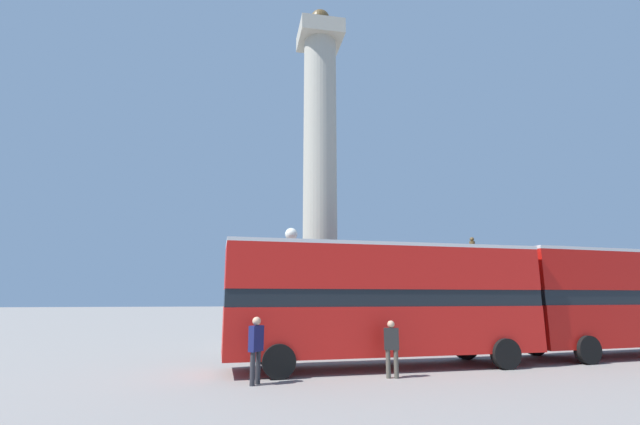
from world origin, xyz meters
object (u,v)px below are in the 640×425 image
at_px(bus_b, 627,298).
at_px(equestrian_statue, 477,304).
at_px(pedestrian_by_plinth, 256,345).
at_px(pedestrian_near_lamp, 392,346).
at_px(street_lamp, 291,272).
at_px(bus_a, 383,299).
at_px(monument_column, 320,222).

bearing_deg(bus_b, equestrian_statue, 90.18).
bearing_deg(pedestrian_by_plinth, pedestrian_near_lamp, 131.33).
relative_size(equestrian_statue, street_lamp, 1.20).
bearing_deg(bus_b, street_lamp, 166.04).
bearing_deg(equestrian_statue, pedestrian_near_lamp, -97.97).
height_order(bus_b, equestrian_statue, equestrian_statue).
height_order(bus_a, equestrian_statue, equestrian_statue).
relative_size(equestrian_statue, pedestrian_near_lamp, 3.77).
relative_size(bus_b, pedestrian_by_plinth, 6.06).
bearing_deg(bus_a, pedestrian_by_plinth, -157.35).
xyz_separation_m(pedestrian_near_lamp, pedestrian_by_plinth, (-4.04, -0.24, 0.12)).
bearing_deg(bus_b, pedestrian_by_plinth, -174.33).
distance_m(bus_b, equestrian_statue, 10.07).
relative_size(monument_column, street_lamp, 3.58).
bearing_deg(bus_b, pedestrian_near_lamp, -171.65).
distance_m(monument_column, street_lamp, 5.32).
distance_m(bus_a, pedestrian_near_lamp, 2.35).
xyz_separation_m(monument_column, pedestrian_by_plinth, (-3.57, -9.17, -5.20)).
bearing_deg(monument_column, pedestrian_by_plinth, -111.26).
bearing_deg(pedestrian_near_lamp, pedestrian_by_plinth, 19.60).
xyz_separation_m(bus_a, street_lamp, (-2.90, 3.06, 1.07)).
xyz_separation_m(bus_a, pedestrian_near_lamp, (-0.43, -1.85, -1.39)).
relative_size(street_lamp, pedestrian_near_lamp, 3.14).
height_order(bus_b, street_lamp, street_lamp).
xyz_separation_m(equestrian_statue, pedestrian_near_lamp, (-10.49, -12.86, -1.02)).
xyz_separation_m(bus_b, pedestrian_near_lamp, (-11.49, -2.85, -1.43)).
distance_m(bus_b, street_lamp, 14.16).
bearing_deg(pedestrian_by_plinth, bus_a, 152.95).
bearing_deg(pedestrian_by_plinth, monument_column, -163.31).
bearing_deg(pedestrian_by_plinth, equestrian_statue, 169.97).
xyz_separation_m(bus_b, equestrian_statue, (-1.01, 10.01, -0.40)).
distance_m(bus_a, street_lamp, 4.35).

